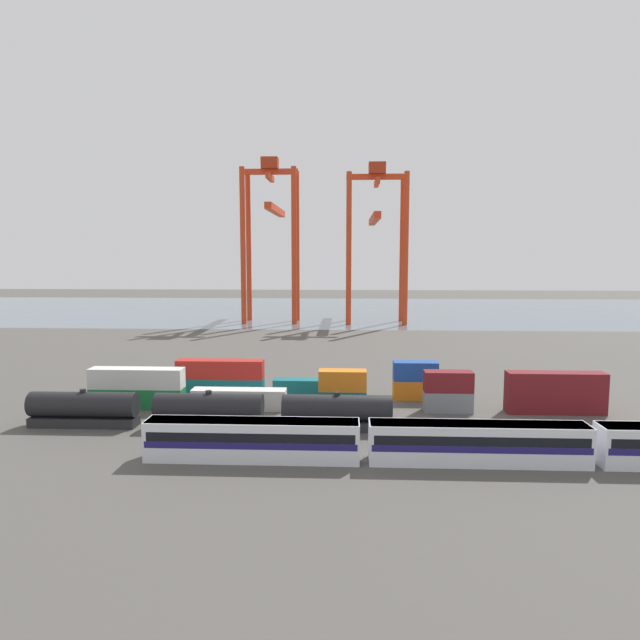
{
  "coord_description": "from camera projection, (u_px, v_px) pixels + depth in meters",
  "views": [
    {
      "loc": [
        -2.7,
        -72.98,
        19.69
      ],
      "look_at": [
        -7.11,
        20.18,
        9.0
      ],
      "focal_mm": 31.76,
      "sensor_mm": 36.0,
      "label": 1
    }
  ],
  "objects": [
    {
      "name": "ground_plane",
      "position": [
        360.0,
        353.0,
        114.23
      ],
      "size": [
        420.0,
        420.0,
        0.0
      ],
      "primitive_type": "plane",
      "color": "#4C4944"
    },
    {
      "name": "harbour_water",
      "position": [
        354.0,
        310.0,
        204.18
      ],
      "size": [
        400.0,
        110.0,
        0.01
      ],
      "primitive_type": "cube",
      "color": "slate",
      "rests_on": "ground_plane"
    },
    {
      "name": "passenger_train",
      "position": [
        478.0,
        441.0,
        53.54
      ],
      "size": [
        63.67,
        3.14,
        3.9
      ],
      "color": "silver",
      "rests_on": "ground_plane"
    },
    {
      "name": "freight_tank_row",
      "position": [
        209.0,
        410.0,
        64.67
      ],
      "size": [
        41.69,
        2.9,
        4.36
      ],
      "color": "#232326",
      "rests_on": "ground_plane"
    },
    {
      "name": "shipping_container_0",
      "position": [
        137.0,
        398.0,
        73.33
      ],
      "size": [
        12.1,
        2.44,
        2.6
      ],
      "primitive_type": "cube",
      "color": "#197538",
      "rests_on": "ground_plane"
    },
    {
      "name": "shipping_container_1",
      "position": [
        137.0,
        378.0,
        73.03
      ],
      "size": [
        12.1,
        2.44,
        2.6
      ],
      "primitive_type": "cube",
      "color": "silver",
      "rests_on": "shipping_container_0"
    },
    {
      "name": "shipping_container_2",
      "position": [
        239.0,
        399.0,
        72.71
      ],
      "size": [
        12.1,
        2.44,
        2.6
      ],
      "primitive_type": "cube",
      "color": "silver",
      "rests_on": "ground_plane"
    },
    {
      "name": "shipping_container_3",
      "position": [
        342.0,
        400.0,
        72.08
      ],
      "size": [
        6.04,
        2.44,
        2.6
      ],
      "primitive_type": "cube",
      "color": "#146066",
      "rests_on": "ground_plane"
    },
    {
      "name": "shipping_container_4",
      "position": [
        343.0,
        380.0,
        71.79
      ],
      "size": [
        6.04,
        2.44,
        2.6
      ],
      "primitive_type": "cube",
      "color": "orange",
      "rests_on": "shipping_container_3"
    },
    {
      "name": "shipping_container_5",
      "position": [
        448.0,
        402.0,
        71.46
      ],
      "size": [
        6.04,
        2.44,
        2.6
      ],
      "primitive_type": "cube",
      "color": "slate",
      "rests_on": "ground_plane"
    },
    {
      "name": "shipping_container_6",
      "position": [
        448.0,
        381.0,
        71.16
      ],
      "size": [
        6.04,
        2.44,
        2.6
      ],
      "primitive_type": "cube",
      "color": "maroon",
      "rests_on": "shipping_container_5"
    },
    {
      "name": "shipping_container_7",
      "position": [
        555.0,
        403.0,
        70.83
      ],
      "size": [
        12.1,
        2.44,
        2.6
      ],
      "primitive_type": "cube",
      "color": "maroon",
      "rests_on": "ground_plane"
    },
    {
      "name": "shipping_container_8",
      "position": [
        556.0,
        382.0,
        70.54
      ],
      "size": [
        12.1,
        2.44,
        2.6
      ],
      "primitive_type": "cube",
      "color": "maroon",
      "rests_on": "shipping_container_7"
    },
    {
      "name": "shipping_container_9",
      "position": [
        126.0,
        386.0,
        79.74
      ],
      "size": [
        6.04,
        2.44,
        2.6
      ],
      "primitive_type": "cube",
      "color": "maroon",
      "rests_on": "ground_plane"
    },
    {
      "name": "shipping_container_10",
      "position": [
        221.0,
        387.0,
        79.1
      ],
      "size": [
        12.1,
        2.44,
        2.6
      ],
      "primitive_type": "cube",
      "color": "#146066",
      "rests_on": "ground_plane"
    },
    {
      "name": "shipping_container_11",
      "position": [
        220.0,
        369.0,
        78.81
      ],
      "size": [
        12.1,
        2.44,
        2.6
      ],
      "primitive_type": "cube",
      "color": "#AD211C",
      "rests_on": "shipping_container_10"
    },
    {
      "name": "shipping_container_12",
      "position": [
        317.0,
        388.0,
        78.47
      ],
      "size": [
        12.1,
        2.44,
        2.6
      ],
      "primitive_type": "cube",
      "color": "#146066",
      "rests_on": "ground_plane"
    },
    {
      "name": "shipping_container_13",
      "position": [
        415.0,
        390.0,
        77.83
      ],
      "size": [
        6.04,
        2.44,
        2.6
      ],
      "primitive_type": "cube",
      "color": "orange",
      "rests_on": "ground_plane"
    },
    {
      "name": "shipping_container_14",
      "position": [
        415.0,
        371.0,
        77.54
      ],
      "size": [
        6.04,
        2.44,
        2.6
      ],
      "primitive_type": "cube",
      "color": "#1C4299",
      "rests_on": "shipping_container_13"
    },
    {
      "name": "gantry_crane_west",
      "position": [
        272.0,
        225.0,
        167.3
      ],
      "size": [
        16.21,
        36.15,
        47.63
      ],
      "color": "red",
      "rests_on": "ground_plane"
    },
    {
      "name": "gantry_crane_central",
      "position": [
        376.0,
        229.0,
        166.46
      ],
      "size": [
        17.57,
        39.31,
        46.01
      ],
      "color": "red",
      "rests_on": "ground_plane"
    }
  ]
}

